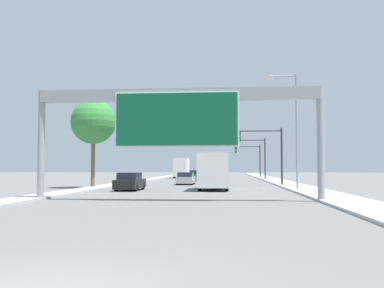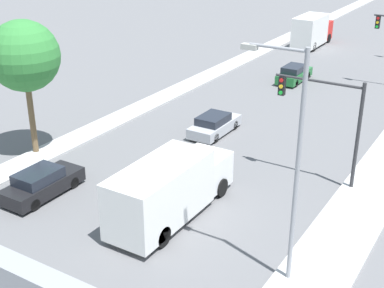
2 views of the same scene
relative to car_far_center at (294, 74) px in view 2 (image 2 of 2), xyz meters
name	(u,v)px [view 2 (image 2 of 2)]	position (x,y,z in m)	size (l,w,h in m)	color
median_strip_left	(244,59)	(-7.25, 4.70, -0.62)	(2.00, 120.00, 0.15)	#B1B1B1
car_far_center	(294,74)	(0.00, 0.00, 0.00)	(1.71, 4.62, 1.48)	#1E662D
car_far_right	(214,125)	(0.00, -14.33, -0.04)	(1.83, 4.42, 1.37)	#A5A8AD
car_mid_center	(42,183)	(-3.50, -26.63, 0.01)	(1.84, 4.56, 1.50)	black
truck_box_primary	(312,31)	(-3.50, 13.85, 1.06)	(2.38, 7.38, 3.48)	red
truck_box_secondary	(170,189)	(3.50, -24.92, 0.89)	(2.48, 8.21, 3.11)	white
traffic_light_near_intersection	(330,113)	(8.67, -17.30, 3.40)	(4.88, 0.32, 6.01)	#2D2D30
palm_tree_background	(24,56)	(-7.87, -23.00, 5.47)	(4.20, 4.20, 8.30)	brown
street_lamp_right	(291,154)	(10.06, -26.46, 4.92)	(2.57, 0.28, 9.65)	gray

